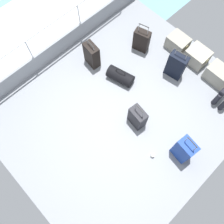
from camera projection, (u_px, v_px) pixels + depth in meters
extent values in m
cube|color=gray|center=(123.00, 111.00, 5.38)|extent=(4.40, 5.20, 0.06)
cube|color=gray|center=(59.00, 46.00, 5.73)|extent=(0.06, 5.20, 0.45)
cylinder|color=silver|center=(32.00, 56.00, 5.30)|extent=(0.04, 0.04, 1.00)
cylinder|color=silver|center=(80.00, 22.00, 5.66)|extent=(0.04, 0.04, 1.00)
cylinder|color=silver|center=(52.00, 23.00, 5.02)|extent=(0.04, 4.16, 0.04)
cube|color=white|center=(31.00, 28.00, 6.65)|extent=(2.40, 7.28, 0.01)
cube|color=gray|center=(178.00, 43.00, 5.84)|extent=(0.49, 0.39, 0.34)
torus|color=tan|center=(170.00, 35.00, 5.84)|extent=(0.02, 0.12, 0.12)
torus|color=tan|center=(187.00, 47.00, 5.70)|extent=(0.02, 0.12, 0.12)
cube|color=#9E9989|center=(197.00, 56.00, 5.68)|extent=(0.50, 0.44, 0.36)
torus|color=tan|center=(189.00, 48.00, 5.68)|extent=(0.02, 0.12, 0.12)
torus|color=tan|center=(207.00, 61.00, 5.54)|extent=(0.02, 0.12, 0.12)
cube|color=gray|center=(217.00, 74.00, 5.49)|extent=(0.49, 0.39, 0.37)
torus|color=tan|center=(209.00, 65.00, 5.49)|extent=(0.02, 0.12, 0.12)
cylinder|color=black|center=(224.00, 104.00, 5.19)|extent=(0.11, 0.11, 0.39)
cylinder|color=black|center=(217.00, 99.00, 5.24)|extent=(0.11, 0.11, 0.39)
cube|color=black|center=(141.00, 40.00, 5.72)|extent=(0.41, 0.30, 0.57)
cylinder|color=#A5A8AD|center=(139.00, 27.00, 5.38)|extent=(0.02, 0.02, 0.21)
cylinder|color=#A5A8AD|center=(148.00, 31.00, 5.34)|extent=(0.02, 0.02, 0.21)
cylinder|color=#2D2D2D|center=(144.00, 26.00, 5.26)|extent=(0.24, 0.09, 0.02)
cube|color=green|center=(144.00, 36.00, 5.71)|extent=(0.05, 0.02, 0.08)
cube|color=black|center=(137.00, 117.00, 5.00)|extent=(0.39, 0.27, 0.53)
cylinder|color=#A5A8AD|center=(136.00, 106.00, 4.70)|extent=(0.02, 0.02, 0.20)
cylinder|color=#A5A8AD|center=(143.00, 115.00, 4.63)|extent=(0.02, 0.02, 0.20)
cylinder|color=#2D2D2D|center=(140.00, 108.00, 4.57)|extent=(0.24, 0.05, 0.02)
cube|color=white|center=(142.00, 113.00, 4.98)|extent=(0.05, 0.01, 0.08)
cube|color=navy|center=(184.00, 150.00, 4.68)|extent=(0.39, 0.30, 0.67)
cylinder|color=#A5A8AD|center=(187.00, 139.00, 4.30)|extent=(0.02, 0.02, 0.21)
cylinder|color=#A5A8AD|center=(195.00, 149.00, 4.24)|extent=(0.02, 0.02, 0.21)
cylinder|color=#2D2D2D|center=(193.00, 142.00, 4.18)|extent=(0.24, 0.05, 0.02)
cube|color=silver|center=(191.00, 144.00, 4.59)|extent=(0.05, 0.01, 0.08)
cube|color=black|center=(176.00, 66.00, 5.39)|extent=(0.44, 0.28, 0.69)
cylinder|color=#A5A8AD|center=(176.00, 52.00, 5.04)|extent=(0.02, 0.02, 0.12)
cylinder|color=#A5A8AD|center=(186.00, 58.00, 4.98)|extent=(0.02, 0.02, 0.12)
cylinder|color=#2D2D2D|center=(182.00, 53.00, 4.95)|extent=(0.26, 0.07, 0.02)
cube|color=silver|center=(180.00, 58.00, 5.27)|extent=(0.05, 0.01, 0.08)
cube|color=black|center=(92.00, 55.00, 5.54)|extent=(0.40, 0.25, 0.62)
cylinder|color=#A5A8AD|center=(88.00, 42.00, 5.24)|extent=(0.02, 0.02, 0.09)
cylinder|color=#A5A8AD|center=(94.00, 49.00, 5.17)|extent=(0.02, 0.02, 0.09)
cylinder|color=#2D2D2D|center=(90.00, 44.00, 5.17)|extent=(0.25, 0.05, 0.02)
cube|color=green|center=(95.00, 47.00, 5.39)|extent=(0.05, 0.01, 0.08)
cylinder|color=black|center=(120.00, 76.00, 5.51)|extent=(0.67, 0.44, 0.29)
torus|color=black|center=(121.00, 73.00, 5.37)|extent=(0.24, 0.08, 0.25)
cylinder|color=white|center=(153.00, 155.00, 4.92)|extent=(0.08, 0.08, 0.10)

